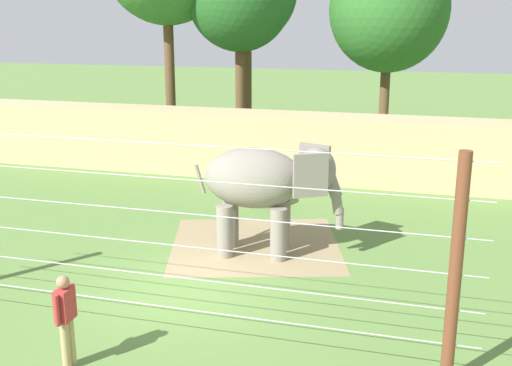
% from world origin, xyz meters
% --- Properties ---
extents(ground_plane, '(120.00, 120.00, 0.00)m').
position_xyz_m(ground_plane, '(0.00, 0.00, 0.00)').
color(ground_plane, '#5B7F3D').
extents(dirt_patch, '(5.38, 5.32, 0.01)m').
position_xyz_m(dirt_patch, '(0.73, 3.09, 0.00)').
color(dirt_patch, '#937F5B').
rests_on(dirt_patch, ground).
extents(embankment_wall, '(36.00, 1.80, 2.39)m').
position_xyz_m(embankment_wall, '(0.00, 10.27, 1.20)').
color(embankment_wall, tan).
rests_on(embankment_wall, ground).
extents(elephant, '(3.73, 1.68, 2.77)m').
position_xyz_m(elephant, '(1.13, 2.56, 1.83)').
color(elephant, gray).
rests_on(elephant, ground).
extents(enrichment_ball, '(1.01, 1.01, 1.01)m').
position_xyz_m(enrichment_ball, '(0.06, 6.59, 0.50)').
color(enrichment_ball, gray).
rests_on(enrichment_ball, ground).
extents(cable_fence, '(11.92, 0.21, 3.88)m').
position_xyz_m(cable_fence, '(0.00, -2.21, 1.96)').
color(cable_fence, brown).
rests_on(cable_fence, ground).
extents(zookeeper, '(0.23, 0.58, 1.67)m').
position_xyz_m(zookeeper, '(-0.72, -3.44, 0.93)').
color(zookeeper, tan).
rests_on(zookeeper, ground).
extents(tree_right_of_centre, '(5.24, 5.24, 8.90)m').
position_xyz_m(tree_right_of_centre, '(2.85, 17.10, 6.12)').
color(tree_right_of_centre, brown).
rests_on(tree_right_of_centre, ground).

